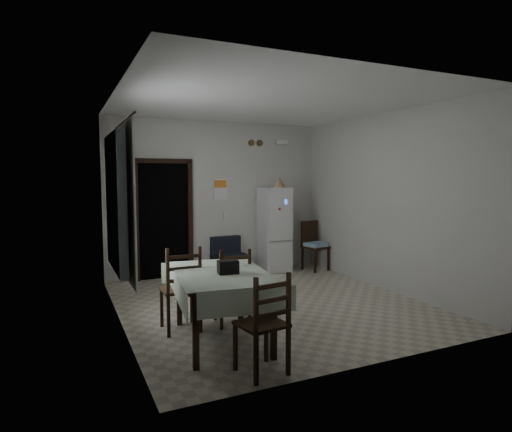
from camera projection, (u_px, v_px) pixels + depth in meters
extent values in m
plane|color=#BBB099|center=(270.00, 304.00, 6.27)|extent=(4.50, 4.50, 0.00)
cube|color=black|center=(161.00, 220.00, 7.96)|extent=(0.90, 0.45, 2.10)
cube|color=black|center=(136.00, 223.00, 7.54)|extent=(0.08, 0.10, 2.18)
cube|color=black|center=(190.00, 220.00, 7.95)|extent=(0.08, 0.10, 2.18)
cube|color=black|center=(163.00, 161.00, 7.64)|extent=(1.06, 0.10, 0.08)
cube|color=silver|center=(116.00, 203.00, 5.05)|extent=(0.10, 1.20, 1.60)
cube|color=beige|center=(125.00, 202.00, 5.09)|extent=(0.02, 1.45, 1.85)
cylinder|color=black|center=(124.00, 121.00, 5.01)|extent=(0.02, 1.60, 0.02)
cube|color=white|center=(220.00, 189.00, 8.16)|extent=(0.28, 0.02, 0.40)
cube|color=orange|center=(220.00, 184.00, 8.15)|extent=(0.24, 0.01, 0.14)
cube|color=beige|center=(225.00, 216.00, 8.25)|extent=(0.08, 0.02, 0.12)
cylinder|color=brown|center=(251.00, 143.00, 8.35)|extent=(0.12, 0.03, 0.12)
cylinder|color=brown|center=(260.00, 143.00, 8.43)|extent=(0.12, 0.03, 0.12)
cube|color=white|center=(281.00, 142.00, 8.60)|extent=(0.25, 0.07, 0.09)
cone|color=tan|center=(279.00, 182.00, 8.29)|extent=(0.25, 0.25, 0.20)
cube|color=black|center=(228.00, 267.00, 4.71)|extent=(0.23, 0.15, 0.15)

